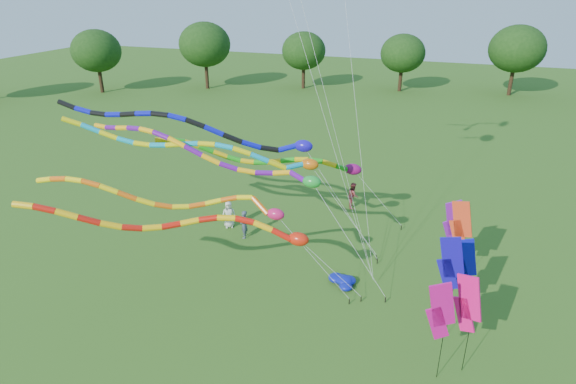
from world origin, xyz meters
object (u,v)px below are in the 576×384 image
(blue_nylon_heap, at_px, (342,281))
(person_b, at_px, (244,224))
(tube_kite_red, at_px, (200,227))
(person_a, at_px, (229,214))
(person_c, at_px, (353,195))
(tube_kite_orange, at_px, (190,201))

(blue_nylon_heap, height_order, person_b, person_b)
(tube_kite_red, height_order, person_a, tube_kite_red)
(blue_nylon_heap, relative_size, person_a, 0.87)
(tube_kite_red, distance_m, person_b, 7.43)
(person_c, bearing_deg, tube_kite_orange, 144.23)
(blue_nylon_heap, xyz_separation_m, person_b, (-6.66, 2.76, 0.65))
(person_b, bearing_deg, person_c, 115.64)
(tube_kite_orange, distance_m, person_c, 14.20)
(person_a, xyz_separation_m, person_c, (6.58, 5.37, 0.03))
(person_b, bearing_deg, blue_nylon_heap, 42.57)
(person_a, xyz_separation_m, person_b, (1.43, -0.89, 0.00))
(blue_nylon_heap, bearing_deg, person_a, 155.68)
(blue_nylon_heap, bearing_deg, person_c, 99.47)
(tube_kite_orange, relative_size, blue_nylon_heap, 8.52)
(tube_kite_orange, bearing_deg, person_c, 52.40)
(person_b, xyz_separation_m, person_c, (5.15, 6.26, 0.02))
(tube_kite_red, relative_size, person_c, 7.50)
(tube_kite_red, bearing_deg, person_c, 50.12)
(tube_kite_red, distance_m, person_a, 8.52)
(tube_kite_red, relative_size, person_a, 7.72)
(person_b, bearing_deg, tube_kite_red, -16.05)
(tube_kite_red, distance_m, person_c, 13.87)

